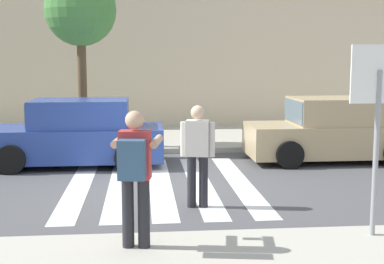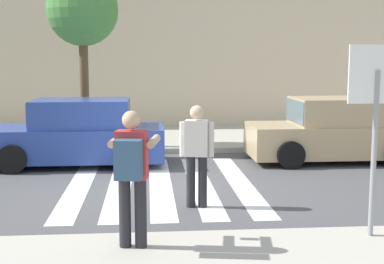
{
  "view_description": "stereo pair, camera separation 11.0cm",
  "coord_description": "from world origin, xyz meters",
  "px_view_note": "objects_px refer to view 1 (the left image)",
  "views": [
    {
      "loc": [
        -0.36,
        -10.26,
        2.5
      ],
      "look_at": [
        0.6,
        -0.2,
        1.1
      ],
      "focal_mm": 50.0,
      "sensor_mm": 36.0,
      "label": 1
    },
    {
      "loc": [
        -0.25,
        -10.27,
        2.5
      ],
      "look_at": [
        0.6,
        -0.2,
        1.1
      ],
      "focal_mm": 50.0,
      "sensor_mm": 36.0,
      "label": 2
    }
  ],
  "objects_px": {
    "stop_sign": "(378,98)",
    "pedestrian_crossing": "(198,150)",
    "photographer_with_backpack": "(135,167)",
    "parked_car_tan": "(333,131)",
    "street_tree_center": "(80,12)",
    "parked_car_blue": "(76,135)"
  },
  "relations": [
    {
      "from": "stop_sign",
      "to": "pedestrian_crossing",
      "type": "relative_size",
      "value": 1.47
    },
    {
      "from": "parked_car_blue",
      "to": "street_tree_center",
      "type": "bearing_deg",
      "value": 91.22
    },
    {
      "from": "parked_car_tan",
      "to": "street_tree_center",
      "type": "distance_m",
      "value": 7.18
    },
    {
      "from": "stop_sign",
      "to": "parked_car_blue",
      "type": "xyz_separation_m",
      "value": [
        -4.6,
        5.87,
        -1.26
      ]
    },
    {
      "from": "pedestrian_crossing",
      "to": "parked_car_blue",
      "type": "bearing_deg",
      "value": 122.62
    },
    {
      "from": "stop_sign",
      "to": "photographer_with_backpack",
      "type": "distance_m",
      "value": 3.27
    },
    {
      "from": "photographer_with_backpack",
      "to": "stop_sign",
      "type": "bearing_deg",
      "value": 3.82
    },
    {
      "from": "pedestrian_crossing",
      "to": "street_tree_center",
      "type": "height_order",
      "value": "street_tree_center"
    },
    {
      "from": "stop_sign",
      "to": "photographer_with_backpack",
      "type": "bearing_deg",
      "value": -176.18
    },
    {
      "from": "stop_sign",
      "to": "street_tree_center",
      "type": "relative_size",
      "value": 0.56
    },
    {
      "from": "pedestrian_crossing",
      "to": "parked_car_tan",
      "type": "relative_size",
      "value": 0.42
    },
    {
      "from": "pedestrian_crossing",
      "to": "photographer_with_backpack",
      "type": "bearing_deg",
      "value": -114.19
    },
    {
      "from": "photographer_with_backpack",
      "to": "pedestrian_crossing",
      "type": "xyz_separation_m",
      "value": [
        1.01,
        2.26,
        -0.19
      ]
    },
    {
      "from": "pedestrian_crossing",
      "to": "parked_car_blue",
      "type": "height_order",
      "value": "pedestrian_crossing"
    },
    {
      "from": "stop_sign",
      "to": "photographer_with_backpack",
      "type": "relative_size",
      "value": 1.47
    },
    {
      "from": "stop_sign",
      "to": "street_tree_center",
      "type": "height_order",
      "value": "street_tree_center"
    },
    {
      "from": "stop_sign",
      "to": "photographer_with_backpack",
      "type": "xyz_separation_m",
      "value": [
        -3.16,
        -0.21,
        -0.82
      ]
    },
    {
      "from": "stop_sign",
      "to": "pedestrian_crossing",
      "type": "xyz_separation_m",
      "value": [
        -2.15,
        2.05,
        -1.01
      ]
    },
    {
      "from": "street_tree_center",
      "to": "stop_sign",
      "type": "bearing_deg",
      "value": -59.4
    },
    {
      "from": "pedestrian_crossing",
      "to": "street_tree_center",
      "type": "bearing_deg",
      "value": 113.25
    },
    {
      "from": "stop_sign",
      "to": "parked_car_tan",
      "type": "height_order",
      "value": "stop_sign"
    },
    {
      "from": "pedestrian_crossing",
      "to": "stop_sign",
      "type": "bearing_deg",
      "value": -43.62
    }
  ]
}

